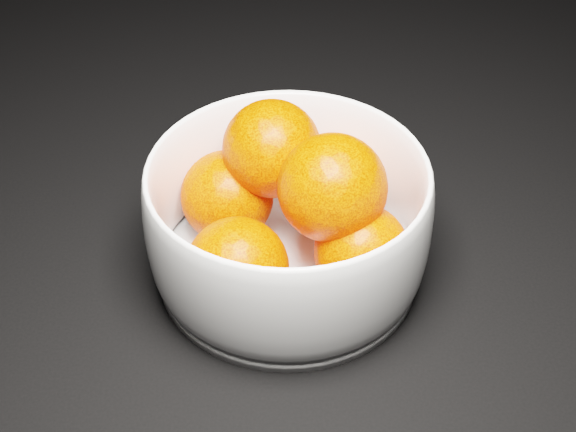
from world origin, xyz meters
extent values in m
cube|color=black|center=(0.00, 0.00, 0.00)|extent=(3.00, 3.00, 0.00)
cylinder|color=white|center=(-0.19, 0.04, 0.01)|extent=(0.19, 0.19, 0.01)
sphere|color=#F23D03|center=(-0.15, 0.09, 0.04)|extent=(0.07, 0.07, 0.07)
sphere|color=#F23D03|center=(-0.23, 0.08, 0.04)|extent=(0.07, 0.07, 0.07)
sphere|color=#F23D03|center=(-0.23, 0.01, 0.04)|extent=(0.07, 0.07, 0.07)
sphere|color=#F23D03|center=(-0.14, 0.01, 0.04)|extent=(0.06, 0.06, 0.06)
sphere|color=#F23D03|center=(-0.20, 0.08, 0.08)|extent=(0.07, 0.07, 0.07)
sphere|color=#F23D03|center=(-0.16, 0.03, 0.08)|extent=(0.07, 0.07, 0.07)
camera|label=1|loc=(-0.23, -0.37, 0.42)|focal=50.00mm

